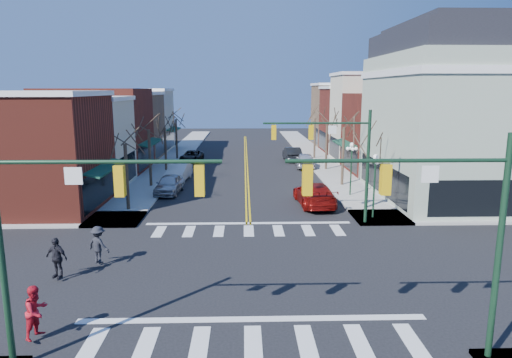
{
  "coord_description": "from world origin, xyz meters",
  "views": [
    {
      "loc": [
        -0.29,
        -20.25,
        8.42
      ],
      "look_at": [
        0.49,
        8.23,
        2.8
      ],
      "focal_mm": 32.0,
      "sensor_mm": 36.0,
      "label": 1
    }
  ],
  "objects": [
    {
      "name": "bldg_left_brick_b",
      "position": [
        -15.5,
        27.5,
        4.25
      ],
      "size": [
        10.0,
        9.0,
        8.5
      ],
      "primitive_type": "cube",
      "color": "maroon",
      "rests_on": "ground"
    },
    {
      "name": "lamppost_corner",
      "position": [
        8.2,
        8.5,
        2.96
      ],
      "size": [
        0.36,
        0.36,
        4.33
      ],
      "color": "#14331E",
      "rests_on": "ground"
    },
    {
      "name": "car_left_far",
      "position": [
        -6.4,
        33.04,
        0.67
      ],
      "size": [
        2.61,
        4.99,
        1.34
      ],
      "primitive_type": "imported",
      "rotation": [
        0.0,
        0.0,
        -0.08
      ],
      "color": "black",
      "rests_on": "ground"
    },
    {
      "name": "car_left_near",
      "position": [
        -6.4,
        16.44,
        0.77
      ],
      "size": [
        2.17,
        4.66,
        1.54
      ],
      "primitive_type": "imported",
      "rotation": [
        0.0,
        0.0,
        -0.08
      ],
      "color": "#ADADB2",
      "rests_on": "ground"
    },
    {
      "name": "tree_left_b",
      "position": [
        -8.4,
        19.0,
        2.52
      ],
      "size": [
        0.24,
        0.24,
        5.04
      ],
      "primitive_type": "cylinder",
      "color": "#382B21",
      "rests_on": "ground"
    },
    {
      "name": "victorian_corner",
      "position": [
        16.5,
        14.5,
        6.66
      ],
      "size": [
        12.25,
        14.25,
        13.3
      ],
      "color": "#9EAC95",
      "rests_on": "ground"
    },
    {
      "name": "bldg_left_stucco_a",
      "position": [
        -15.5,
        19.5,
        3.75
      ],
      "size": [
        10.0,
        7.0,
        7.5
      ],
      "primitive_type": "cube",
      "color": "beige",
      "rests_on": "ground"
    },
    {
      "name": "tree_right_a",
      "position": [
        8.4,
        11.0,
        2.31
      ],
      "size": [
        0.24,
        0.24,
        4.62
      ],
      "primitive_type": "cylinder",
      "color": "#382B21",
      "rests_on": "ground"
    },
    {
      "name": "bldg_right_brick_b",
      "position": [
        15.5,
        41.0,
        4.25
      ],
      "size": [
        10.0,
        8.0,
        8.5
      ],
      "primitive_type": "cube",
      "color": "maroon",
      "rests_on": "ground"
    },
    {
      "name": "pedestrian_dark_b",
      "position": [
        -7.3,
        0.85,
        1.07
      ],
      "size": [
        1.37,
        1.14,
        1.84
      ],
      "primitive_type": "imported",
      "rotation": [
        0.0,
        0.0,
        2.68
      ],
      "color": "black",
      "rests_on": "sidewalk_left"
    },
    {
      "name": "car_right_far",
      "position": [
        5.51,
        33.62,
        0.83
      ],
      "size": [
        1.99,
        5.09,
        1.65
      ],
      "primitive_type": "imported",
      "rotation": [
        0.0,
        0.0,
        3.19
      ],
      "color": "black",
      "rests_on": "ground"
    },
    {
      "name": "bldg_right_brick_a",
      "position": [
        15.5,
        25.75,
        4.0
      ],
      "size": [
        10.0,
        8.5,
        8.0
      ],
      "primitive_type": "cube",
      "color": "maroon",
      "rests_on": "ground"
    },
    {
      "name": "traffic_mast_far_right",
      "position": [
        5.55,
        7.4,
        4.71
      ],
      "size": [
        6.6,
        0.28,
        7.2
      ],
      "color": "#14331E",
      "rests_on": "ground"
    },
    {
      "name": "bldg_left_stucco_b",
      "position": [
        -15.5,
        43.5,
        4.1
      ],
      "size": [
        10.0,
        8.0,
        8.2
      ],
      "primitive_type": "cube",
      "color": "beige",
      "rests_on": "ground"
    },
    {
      "name": "sidewalk_right",
      "position": [
        8.75,
        20.0,
        0.07
      ],
      "size": [
        3.5,
        70.0,
        0.15
      ],
      "primitive_type": "cube",
      "color": "#9E9B93",
      "rests_on": "ground"
    },
    {
      "name": "bldg_left_brick_a",
      "position": [
        -15.5,
        11.75,
        4.0
      ],
      "size": [
        10.0,
        8.5,
        8.0
      ],
      "primitive_type": "cube",
      "color": "maroon",
      "rests_on": "ground"
    },
    {
      "name": "tree_left_d",
      "position": [
        -8.4,
        35.0,
        2.45
      ],
      "size": [
        0.24,
        0.24,
        4.9
      ],
      "primitive_type": "cylinder",
      "color": "#382B21",
      "rests_on": "ground"
    },
    {
      "name": "car_left_mid",
      "position": [
        -6.4,
        22.01,
        0.81
      ],
      "size": [
        2.12,
        5.02,
        1.61
      ],
      "primitive_type": "imported",
      "rotation": [
        0.0,
        0.0,
        -0.09
      ],
      "color": "silver",
      "rests_on": "ground"
    },
    {
      "name": "sidewalk_left",
      "position": [
        -8.75,
        20.0,
        0.07
      ],
      "size": [
        3.5,
        70.0,
        0.15
      ],
      "primitive_type": "cube",
      "color": "#9E9B93",
      "rests_on": "ground"
    },
    {
      "name": "car_right_mid",
      "position": [
        6.4,
        28.6,
        0.83
      ],
      "size": [
        2.31,
        5.02,
        1.67
      ],
      "primitive_type": "imported",
      "rotation": [
        0.0,
        0.0,
        3.07
      ],
      "color": "silver",
      "rests_on": "ground"
    },
    {
      "name": "tree_right_d",
      "position": [
        8.4,
        35.0,
        2.48
      ],
      "size": [
        0.24,
        0.24,
        4.97
      ],
      "primitive_type": "cylinder",
      "color": "#382B21",
      "rests_on": "ground"
    },
    {
      "name": "tree_right_c",
      "position": [
        8.4,
        27.0,
        2.42
      ],
      "size": [
        0.24,
        0.24,
        4.83
      ],
      "primitive_type": "cylinder",
      "color": "#382B21",
      "rests_on": "ground"
    },
    {
      "name": "lamppost_midblock",
      "position": [
        8.2,
        15.0,
        2.96
      ],
      "size": [
        0.36,
        0.36,
        4.33
      ],
      "color": "#14331E",
      "rests_on": "ground"
    },
    {
      "name": "bldg_right_tan",
      "position": [
        15.5,
        49.0,
        4.5
      ],
      "size": [
        10.0,
        8.0,
        9.0
      ],
      "primitive_type": "cube",
      "color": "#88684B",
      "rests_on": "ground"
    },
    {
      "name": "tree_left_c",
      "position": [
        -8.4,
        27.0,
        2.27
      ],
      "size": [
        0.24,
        0.24,
        4.55
      ],
      "primitive_type": "cylinder",
      "color": "#382B21",
      "rests_on": "ground"
    },
    {
      "name": "bldg_right_stucco",
      "position": [
        15.5,
        33.5,
        5.0
      ],
      "size": [
        10.0,
        7.0,
        10.0
      ],
      "primitive_type": "cube",
      "color": "beige",
      "rests_on": "ground"
    },
    {
      "name": "tree_left_a",
      "position": [
        -8.4,
        11.0,
        2.38
      ],
      "size": [
        0.24,
        0.24,
        4.76
      ],
      "primitive_type": "cylinder",
      "color": "#382B21",
      "rests_on": "ground"
    },
    {
      "name": "bldg_left_tan",
      "position": [
        -15.5,
        35.75,
        3.9
      ],
      "size": [
        10.0,
        7.5,
        7.8
      ],
      "primitive_type": "cube",
      "color": "#88684B",
      "rests_on": "ground"
    },
    {
      "name": "traffic_mast_near_left",
      "position": [
        -5.55,
        -7.4,
        4.71
      ],
      "size": [
        6.6,
        0.28,
        7.2
      ],
      "color": "#14331E",
      "rests_on": "ground"
    },
    {
      "name": "pedestrian_dark_a",
      "position": [
        -8.63,
        -0.82,
        1.07
      ],
      "size": [
        1.17,
        0.79,
        1.84
      ],
      "primitive_type": "imported",
      "rotation": [
        0.0,
        0.0,
        -0.35
      ],
      "color": "black",
      "rests_on": "sidewalk_left"
    },
    {
      "name": "tree_right_b",
      "position": [
        8.4,
        19.0,
        2.59
      ],
      "size": [
        0.24,
        0.24,
        5.18
      ],
      "primitive_type": "cylinder",
      "color": "#382B21",
      "rests_on": "ground"
    },
    {
      "name": "ground",
      "position": [
        0.0,
        0.0,
        0.0
      ],
      "size": [
        160.0,
        160.0,
        0.0
      ],
      "primitive_type": "plane",
      "color": "black",
      "rests_on": "ground"
    },
    {
      "name": "traffic_mast_near_right",
      "position": [
        5.55,
        -7.4,
        4.71
      ],
      "size": [
        6.6,
        0.28,
        7.2
      ],
      "color": "#14331E",
      "rests_on": "ground"
    },
    {
      "name": "car_right_near",
      "position": [
        4.9,
        12.25,
        0.85
      ],
      "size": [
        2.76,
        5.99,
        1.7
      ],
      "primitive_type": "imported",
      "rotation": [
        0.0,
        0.0,
        3.21
      ],
      "color": "maroon",
      "rests_on": "ground"
    },
    {
      "name": "pedestrian_red_b",
      "position": [
        -7.3,
        -5.87,
        1.07
      ],
      "size": [
        0.97,
        1.08,
        1.84
      ],
      "primitive_type": "imported",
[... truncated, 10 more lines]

